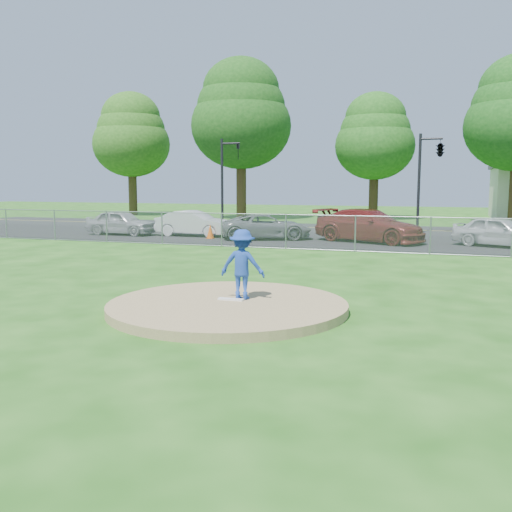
{
  "coord_description": "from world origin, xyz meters",
  "views": [
    {
      "loc": [
        4.63,
        -11.74,
        2.87
      ],
      "look_at": [
        0.0,
        2.0,
        1.0
      ],
      "focal_mm": 40.0,
      "sensor_mm": 36.0,
      "label": 1
    }
  ],
  "objects_px": {
    "tree_left": "(241,113)",
    "traffic_signal_left": "(226,175)",
    "tree_far_left": "(131,135)",
    "parked_car_gray": "(266,227)",
    "tree_center": "(375,136)",
    "pitcher": "(242,264)",
    "parked_car_silver": "(121,222)",
    "traffic_signal_center": "(438,151)",
    "parked_car_white": "(194,223)",
    "parked_car_darkred": "(369,226)",
    "traffic_cone": "(210,231)",
    "parked_car_pearl": "(499,232)"
  },
  "relations": [
    {
      "from": "parked_car_darkred",
      "to": "parked_car_white",
      "type": "bearing_deg",
      "value": 110.86
    },
    {
      "from": "tree_far_left",
      "to": "tree_center",
      "type": "relative_size",
      "value": 1.09
    },
    {
      "from": "parked_car_white",
      "to": "traffic_signal_center",
      "type": "bearing_deg",
      "value": -64.01
    },
    {
      "from": "tree_center",
      "to": "traffic_cone",
      "type": "relative_size",
      "value": 13.28
    },
    {
      "from": "parked_car_gray",
      "to": "parked_car_darkred",
      "type": "relative_size",
      "value": 0.84
    },
    {
      "from": "tree_far_left",
      "to": "parked_car_gray",
      "type": "relative_size",
      "value": 2.34
    },
    {
      "from": "parked_car_white",
      "to": "traffic_signal_left",
      "type": "bearing_deg",
      "value": 5.31
    },
    {
      "from": "parked_car_silver",
      "to": "parked_car_darkred",
      "type": "bearing_deg",
      "value": -85.55
    },
    {
      "from": "traffic_signal_left",
      "to": "parked_car_darkred",
      "type": "height_order",
      "value": "traffic_signal_left"
    },
    {
      "from": "tree_center",
      "to": "parked_car_gray",
      "type": "relative_size",
      "value": 2.14
    },
    {
      "from": "traffic_signal_center",
      "to": "parked_car_white",
      "type": "xyz_separation_m",
      "value": [
        -12.29,
        -5.76,
        -3.92
      ]
    },
    {
      "from": "traffic_signal_center",
      "to": "parked_car_white",
      "type": "bearing_deg",
      "value": -154.88
    },
    {
      "from": "traffic_cone",
      "to": "parked_car_gray",
      "type": "distance_m",
      "value": 2.91
    },
    {
      "from": "tree_far_left",
      "to": "pitcher",
      "type": "distance_m",
      "value": 39.87
    },
    {
      "from": "parked_car_gray",
      "to": "tree_center",
      "type": "bearing_deg",
      "value": -32.35
    },
    {
      "from": "parked_car_darkred",
      "to": "parked_car_silver",
      "type": "bearing_deg",
      "value": 113.55
    },
    {
      "from": "traffic_cone",
      "to": "parked_car_gray",
      "type": "height_order",
      "value": "parked_car_gray"
    },
    {
      "from": "tree_center",
      "to": "traffic_cone",
      "type": "height_order",
      "value": "tree_center"
    },
    {
      "from": "traffic_cone",
      "to": "parked_car_silver",
      "type": "xyz_separation_m",
      "value": [
        -5.5,
        0.4,
        0.31
      ]
    },
    {
      "from": "tree_left",
      "to": "traffic_signal_center",
      "type": "height_order",
      "value": "tree_left"
    },
    {
      "from": "pitcher",
      "to": "parked_car_darkred",
      "type": "height_order",
      "value": "pitcher"
    },
    {
      "from": "parked_car_silver",
      "to": "parked_car_gray",
      "type": "bearing_deg",
      "value": -86.21
    },
    {
      "from": "tree_far_left",
      "to": "traffic_signal_center",
      "type": "xyz_separation_m",
      "value": [
        25.97,
        -11.0,
        -2.45
      ]
    },
    {
      "from": "traffic_signal_center",
      "to": "parked_car_silver",
      "type": "bearing_deg",
      "value": -158.87
    },
    {
      "from": "tree_left",
      "to": "pitcher",
      "type": "distance_m",
      "value": 33.34
    },
    {
      "from": "tree_far_left",
      "to": "parked_car_silver",
      "type": "height_order",
      "value": "tree_far_left"
    },
    {
      "from": "parked_car_silver",
      "to": "traffic_cone",
      "type": "bearing_deg",
      "value": -91.72
    },
    {
      "from": "tree_left",
      "to": "traffic_signal_left",
      "type": "xyz_separation_m",
      "value": [
        2.24,
        -9.0,
        -4.88
      ]
    },
    {
      "from": "traffic_cone",
      "to": "tree_left",
      "type": "bearing_deg",
      "value": 104.41
    },
    {
      "from": "tree_center",
      "to": "traffic_signal_center",
      "type": "bearing_deg",
      "value": -67.51
    },
    {
      "from": "traffic_signal_center",
      "to": "parked_car_white",
      "type": "distance_m",
      "value": 14.12
    },
    {
      "from": "traffic_signal_left",
      "to": "pitcher",
      "type": "height_order",
      "value": "traffic_signal_left"
    },
    {
      "from": "tree_far_left",
      "to": "parked_car_pearl",
      "type": "relative_size",
      "value": 2.68
    },
    {
      "from": "traffic_cone",
      "to": "parked_car_white",
      "type": "xyz_separation_m",
      "value": [
        -1.36,
        0.99,
        0.31
      ]
    },
    {
      "from": "parked_car_gray",
      "to": "traffic_signal_left",
      "type": "bearing_deg",
      "value": 14.45
    },
    {
      "from": "parked_car_gray",
      "to": "parked_car_pearl",
      "type": "height_order",
      "value": "parked_car_pearl"
    },
    {
      "from": "pitcher",
      "to": "parked_car_white",
      "type": "height_order",
      "value": "pitcher"
    },
    {
      "from": "tree_far_left",
      "to": "parked_car_white",
      "type": "distance_m",
      "value": 22.55
    },
    {
      "from": "traffic_signal_left",
      "to": "parked_car_gray",
      "type": "bearing_deg",
      "value": -52.96
    },
    {
      "from": "tree_far_left",
      "to": "tree_center",
      "type": "xyz_separation_m",
      "value": [
        21.0,
        1.0,
        -0.59
      ]
    },
    {
      "from": "tree_center",
      "to": "parked_car_silver",
      "type": "height_order",
      "value": "tree_center"
    },
    {
      "from": "tree_left",
      "to": "tree_center",
      "type": "xyz_separation_m",
      "value": [
        10.0,
        3.0,
        -1.77
      ]
    },
    {
      "from": "tree_left",
      "to": "traffic_signal_center",
      "type": "distance_m",
      "value": 17.84
    },
    {
      "from": "traffic_signal_left",
      "to": "parked_car_darkred",
      "type": "xyz_separation_m",
      "value": [
        9.81,
        -5.87,
        -2.56
      ]
    },
    {
      "from": "tree_far_left",
      "to": "pitcher",
      "type": "height_order",
      "value": "tree_far_left"
    },
    {
      "from": "traffic_cone",
      "to": "parked_car_darkred",
      "type": "bearing_deg",
      "value": 6.23
    },
    {
      "from": "tree_left",
      "to": "traffic_signal_left",
      "type": "bearing_deg",
      "value": -76.04
    },
    {
      "from": "tree_left",
      "to": "parked_car_gray",
      "type": "distance_m",
      "value": 18.29
    },
    {
      "from": "traffic_signal_left",
      "to": "parked_car_pearl",
      "type": "distance_m",
      "value": 16.99
    },
    {
      "from": "tree_left",
      "to": "traffic_cone",
      "type": "bearing_deg",
      "value": -75.59
    }
  ]
}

